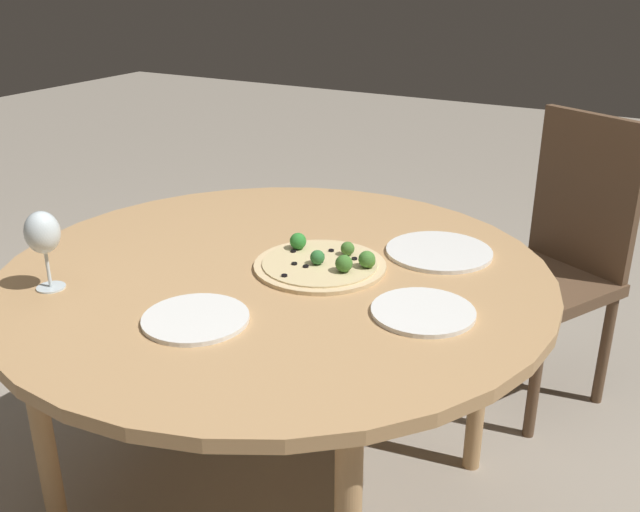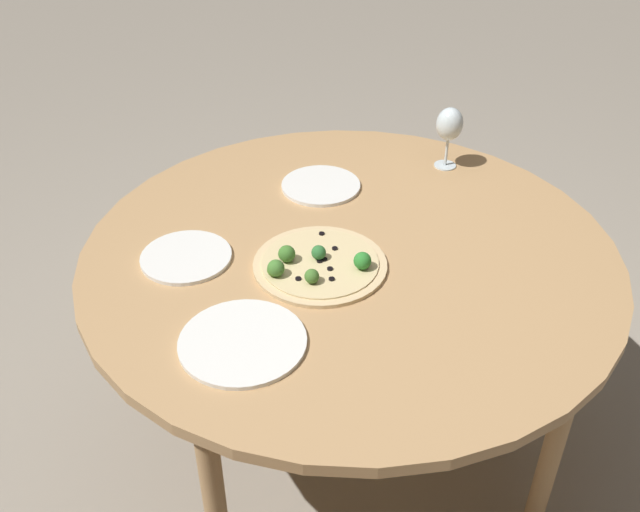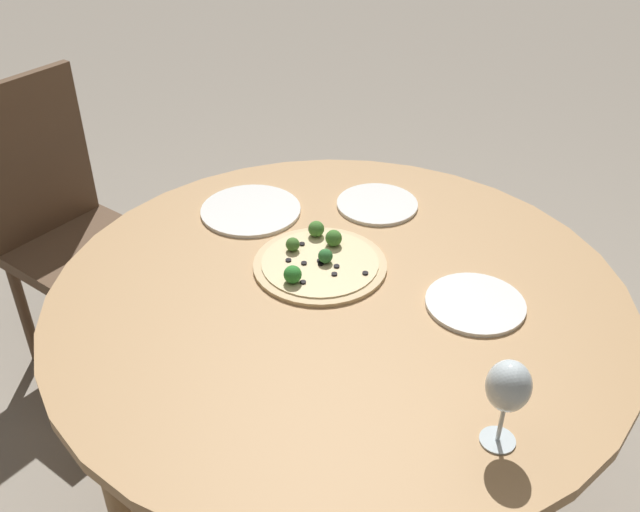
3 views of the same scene
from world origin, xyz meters
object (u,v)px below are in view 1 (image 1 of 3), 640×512
at_px(chair, 556,256).
at_px(plate_near, 197,319).
at_px(pizza, 323,263).
at_px(wine_glass, 43,234).
at_px(plate_side, 423,312).
at_px(plate_far, 439,251).

bearing_deg(chair, plate_near, -83.90).
distance_m(pizza, wine_glass, 0.63).
bearing_deg(plate_side, plate_near, 123.20).
height_order(pizza, wine_glass, wine_glass).
distance_m(wine_glass, plate_near, 0.41).
bearing_deg(plate_near, pizza, -14.31).
bearing_deg(plate_near, chair, -21.07).
xyz_separation_m(chair, plate_near, (-1.24, 0.48, 0.21)).
distance_m(chair, plate_near, 1.34).
relative_size(pizza, plate_near, 1.44).
bearing_deg(pizza, chair, -23.74).
distance_m(pizza, plate_far, 0.30).
distance_m(chair, plate_side, 1.01).
distance_m(plate_far, plate_side, 0.34).
bearing_deg(wine_glass, chair, -34.12).
bearing_deg(wine_glass, plate_side, -69.47).
relative_size(plate_near, plate_far, 0.83).
bearing_deg(chair, plate_far, -77.64).
relative_size(chair, pizza, 2.99).
relative_size(chair, plate_side, 4.34).
bearing_deg(plate_far, plate_side, -165.10).
height_order(chair, wine_glass, chair).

